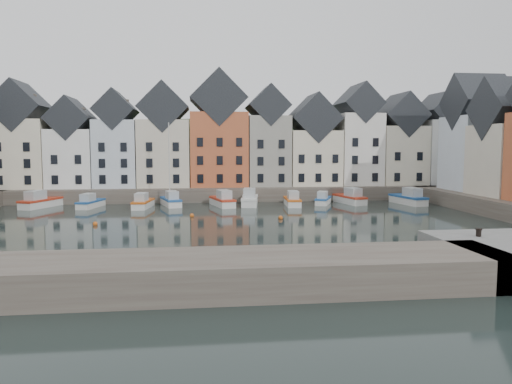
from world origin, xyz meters
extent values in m
plane|color=black|center=(0.00, 0.00, 0.00)|extent=(260.00, 260.00, 0.00)
cube|color=#4C423A|center=(0.00, 30.00, 1.00)|extent=(90.00, 16.00, 2.00)
cube|color=#4C423A|center=(-10.00, -22.00, 1.00)|extent=(50.00, 6.00, 2.00)
ellipsoid|color=#21361B|center=(0.00, 56.00, -18.00)|extent=(153.60, 70.40, 64.00)
sphere|color=black|center=(-13.94, 50.93, 8.70)|extent=(5.77, 5.77, 5.77)
sphere|color=black|center=(24.86, 60.75, 8.12)|extent=(5.27, 5.27, 5.27)
sphere|color=black|center=(31.82, 54.20, 7.88)|extent=(5.07, 5.07, 5.07)
sphere|color=black|center=(14.28, 55.19, 7.82)|extent=(5.01, 5.01, 5.01)
sphere|color=black|center=(-37.67, 56.61, 6.57)|extent=(3.94, 3.94, 3.94)
sphere|color=black|center=(28.33, 60.25, 8.05)|extent=(5.21, 5.21, 5.21)
sphere|color=black|center=(1.99, 58.64, 8.32)|extent=(5.45, 5.45, 5.45)
sphere|color=black|center=(37.80, 48.31, 7.21)|extent=(4.49, 4.49, 4.49)
cube|color=#EFE5C8|center=(-29.17, 28.00, 7.04)|extent=(7.67, 8.00, 10.07)
cube|color=black|center=(-29.17, 28.00, 13.97)|extent=(7.67, 8.16, 7.67)
cube|color=white|center=(-21.90, 28.00, 6.30)|extent=(6.56, 8.00, 8.61)
cube|color=black|center=(-21.90, 28.00, 12.23)|extent=(6.56, 8.16, 6.56)
cube|color=silver|center=(-15.37, 28.00, 7.01)|extent=(6.20, 8.00, 10.02)
cube|color=black|center=(-15.37, 28.00, 13.55)|extent=(6.20, 8.16, 6.20)
cube|color=beige|center=(-8.27, 28.00, 7.04)|extent=(7.70, 8.00, 10.08)
cube|color=black|center=(-8.27, 28.00, 13.98)|extent=(7.70, 8.16, 7.70)
cube|color=#C35E37|center=(0.07, 28.00, 7.64)|extent=(8.69, 8.00, 11.28)
cube|color=black|center=(0.07, 28.00, 15.43)|extent=(8.69, 8.16, 8.69)
cube|color=#99968B|center=(7.78, 28.00, 7.39)|extent=(6.43, 8.00, 10.78)
cube|color=black|center=(7.78, 28.00, 14.37)|extent=(6.43, 8.16, 6.43)
cube|color=beige|center=(15.08, 28.00, 6.28)|extent=(7.88, 8.00, 8.56)
cube|color=black|center=(15.08, 28.00, 12.51)|extent=(7.88, 8.16, 7.88)
cube|color=white|center=(22.42, 28.00, 7.64)|extent=(6.50, 8.00, 11.27)
cube|color=black|center=(22.42, 28.00, 14.88)|extent=(6.50, 8.16, 6.50)
cube|color=#EFE5C8|center=(29.43, 28.00, 6.66)|extent=(7.23, 8.00, 9.32)
cube|color=black|center=(29.43, 28.00, 13.11)|extent=(7.23, 8.16, 7.23)
cube|color=white|center=(36.28, 28.00, 7.16)|extent=(6.18, 8.00, 10.32)
cube|color=black|center=(36.28, 28.00, 13.85)|extent=(6.18, 8.16, 6.18)
cube|color=silver|center=(36.00, 16.26, 7.19)|extent=(7.47, 8.00, 10.38)
cube|color=black|center=(36.00, 16.26, 14.36)|extent=(7.62, 8.00, 8.00)
cube|color=beige|center=(36.00, 8.26, 6.44)|extent=(8.14, 8.00, 8.89)
sphere|color=#C65617|center=(-4.00, 8.00, 0.15)|extent=(0.50, 0.50, 0.50)
sphere|color=#C65617|center=(6.00, 5.00, 0.15)|extent=(0.50, 0.50, 0.50)
sphere|color=#C65617|center=(-14.00, 3.00, 0.15)|extent=(0.50, 0.50, 0.50)
cube|color=silver|center=(-24.19, 19.25, 0.39)|extent=(4.33, 6.88, 1.21)
cube|color=#B53019|center=(-24.19, 19.25, 1.05)|extent=(4.48, 7.04, 0.28)
cube|color=#A9AFB2|center=(-24.56, 18.33, 1.71)|extent=(2.43, 3.03, 1.32)
cube|color=silver|center=(-17.51, 18.31, 0.32)|extent=(2.95, 5.77, 1.01)
cube|color=#1F4F91|center=(-17.51, 18.31, 0.88)|extent=(3.07, 5.90, 0.23)
cube|color=#A9AFB2|center=(-17.71, 17.51, 1.43)|extent=(1.79, 2.46, 1.11)
cube|color=silver|center=(-10.51, 17.21, 0.34)|extent=(2.52, 6.03, 1.07)
cube|color=#C65617|center=(-10.51, 17.21, 0.93)|extent=(2.63, 6.16, 0.24)
cube|color=#A9AFB2|center=(-10.63, 16.34, 1.51)|extent=(1.67, 2.50, 1.17)
cube|color=silver|center=(-6.96, 19.05, 0.35)|extent=(3.22, 6.23, 1.09)
cube|color=#1F4F91|center=(-6.96, 19.05, 0.95)|extent=(3.35, 6.37, 0.25)
cube|color=#A9AFB2|center=(-6.74, 18.19, 1.54)|extent=(1.94, 2.66, 1.19)
cylinder|color=silver|center=(-7.11, 19.63, 5.97)|extent=(0.14, 0.14, 10.94)
cube|color=silver|center=(0.08, 17.86, 0.37)|extent=(3.35, 6.68, 1.17)
cube|color=#B53019|center=(0.08, 17.86, 1.01)|extent=(3.49, 6.82, 0.27)
cube|color=#A9AFB2|center=(0.30, 16.93, 1.65)|extent=(2.05, 2.84, 1.28)
cube|color=silver|center=(3.95, 18.52, 0.40)|extent=(2.99, 7.03, 1.25)
cube|color=silver|center=(3.95, 18.52, 1.08)|extent=(3.12, 7.18, 0.28)
cube|color=#A9AFB2|center=(3.81, 17.51, 1.76)|extent=(1.96, 2.92, 1.36)
cube|color=silver|center=(9.75, 17.29, 0.35)|extent=(2.22, 6.05, 1.09)
cube|color=#C65617|center=(9.75, 17.29, 0.94)|extent=(2.33, 6.18, 0.25)
cube|color=#A9AFB2|center=(9.68, 16.40, 1.53)|extent=(1.56, 2.47, 1.19)
cube|color=silver|center=(14.48, 18.54, 0.31)|extent=(3.50, 5.45, 0.96)
cube|color=#1F4F91|center=(14.48, 18.54, 0.83)|extent=(3.62, 5.58, 0.22)
cube|color=#A9AFB2|center=(14.17, 17.82, 1.36)|extent=(1.95, 2.41, 1.05)
cube|color=silver|center=(18.39, 18.77, 0.38)|extent=(3.26, 6.79, 1.20)
cube|color=#B53019|center=(18.39, 18.77, 1.03)|extent=(3.40, 6.94, 0.27)
cube|color=#A9AFB2|center=(18.59, 17.81, 1.69)|extent=(2.03, 2.87, 1.30)
cube|color=silver|center=(26.40, 17.04, 0.39)|extent=(3.15, 6.99, 1.24)
cube|color=#1F4F91|center=(26.40, 17.04, 1.07)|extent=(3.29, 7.14, 0.28)
cube|color=#A9AFB2|center=(26.57, 16.04, 1.74)|extent=(2.01, 2.93, 1.35)
cylinder|color=black|center=(16.13, -17.88, 2.25)|extent=(0.36, 0.36, 0.50)
cylinder|color=black|center=(16.13, -17.88, 2.52)|extent=(0.48, 0.48, 0.08)
camera|label=1|loc=(-3.50, -50.20, 8.39)|focal=35.00mm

